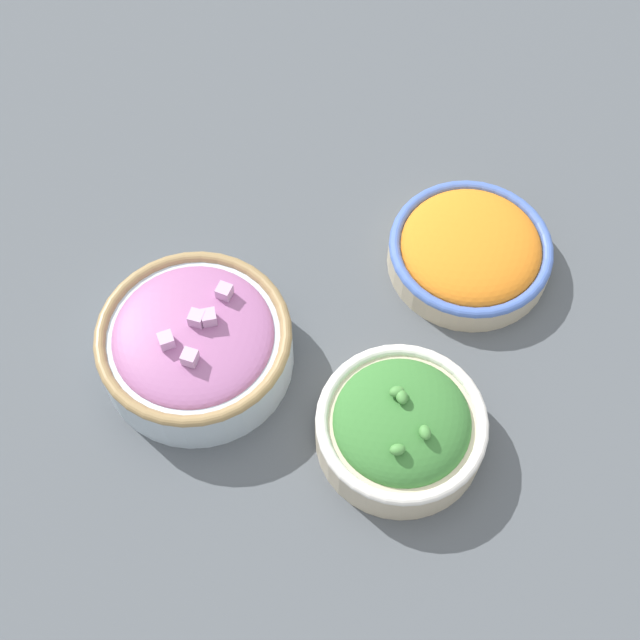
{
  "coord_description": "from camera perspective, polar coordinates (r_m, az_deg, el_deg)",
  "views": [
    {
      "loc": [
        -0.16,
        -0.41,
        0.82
      ],
      "look_at": [
        0.0,
        0.0,
        0.03
      ],
      "focal_mm": 50.0,
      "sensor_mm": 36.0,
      "label": 1
    }
  ],
  "objects": [
    {
      "name": "ground_plane",
      "position": [
        0.93,
        -0.0,
        -0.9
      ],
      "size": [
        3.0,
        3.0,
        0.0
      ],
      "primitive_type": "plane",
      "color": "#4C5156"
    },
    {
      "name": "bowl_red_onion",
      "position": [
        0.89,
        -7.99,
        -1.49
      ],
      "size": [
        0.19,
        0.19,
        0.08
      ],
      "color": "#B2C1CC",
      "rests_on": "ground_plane"
    },
    {
      "name": "bowl_broccoli",
      "position": [
        0.86,
        5.21,
        -6.78
      ],
      "size": [
        0.16,
        0.16,
        0.08
      ],
      "color": "beige",
      "rests_on": "ground_plane"
    },
    {
      "name": "bowl_carrots",
      "position": [
        0.97,
        9.59,
        4.44
      ],
      "size": [
        0.18,
        0.18,
        0.05
      ],
      "color": "beige",
      "rests_on": "ground_plane"
    }
  ]
}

